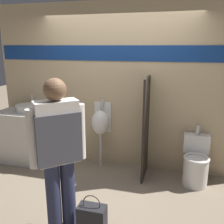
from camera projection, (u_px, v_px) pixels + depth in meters
ground_plane at (109, 180)px, 3.88m from camera, size 16.00×16.00×0.00m
display_wall at (119, 87)px, 4.09m from camera, size 4.29×0.07×2.70m
sink_counter at (26, 136)px, 4.44m from camera, size 0.95×0.57×0.91m
sink_basin at (28, 108)px, 4.35m from camera, size 0.41×0.41×0.26m
cell_phone at (35, 114)px, 4.14m from camera, size 0.07×0.14×0.01m
divider_near_counter at (146, 129)px, 3.82m from camera, size 0.03×0.56×1.58m
urinal_near_counter at (101, 123)px, 4.15m from camera, size 0.30×0.30×1.16m
toilet at (196, 164)px, 3.73m from camera, size 0.39×0.54×0.85m
person_in_vest at (58, 147)px, 2.59m from camera, size 0.49×0.47×1.72m
shopping_bag at (92, 221)px, 2.69m from camera, size 0.30×0.17×0.51m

